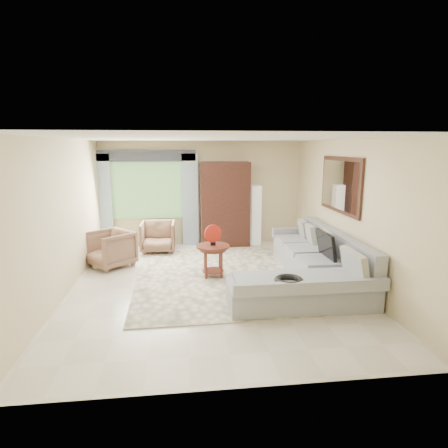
{
  "coord_description": "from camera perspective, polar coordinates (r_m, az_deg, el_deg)",
  "views": [
    {
      "loc": [
        -0.55,
        -6.41,
        2.46
      ],
      "look_at": [
        0.25,
        0.35,
        1.05
      ],
      "focal_mm": 30.0,
      "sensor_mm": 36.0,
      "label": 1
    }
  ],
  "objects": [
    {
      "name": "ground",
      "position": [
        6.89,
        -1.75,
        -9.23
      ],
      "size": [
        6.0,
        6.0,
        0.0
      ],
      "primitive_type": "plane",
      "color": "silver",
      "rests_on": "ground"
    },
    {
      "name": "armoire",
      "position": [
        9.3,
        0.12,
        2.99
      ],
      "size": [
        1.2,
        0.55,
        2.1
      ],
      "primitive_type": "cube",
      "color": "black",
      "rests_on": "ground"
    },
    {
      "name": "coffee_table",
      "position": [
        7.18,
        -1.68,
        -5.56
      ],
      "size": [
        0.63,
        0.63,
        0.63
      ],
      "rotation": [
        0.0,
        0.0,
        -0.34
      ],
      "color": "#521D15",
      "rests_on": "ground"
    },
    {
      "name": "area_rug",
      "position": [
        7.31,
        -1.25,
        -7.89
      ],
      "size": [
        3.06,
        4.04,
        0.02
      ],
      "primitive_type": "cube",
      "rotation": [
        0.0,
        0.0,
        0.01
      ],
      "color": "beige",
      "rests_on": "ground"
    },
    {
      "name": "tv_screen",
      "position": [
        7.01,
        15.3,
        -3.11
      ],
      "size": [
        0.14,
        0.74,
        0.48
      ],
      "primitive_type": "cube",
      "rotation": [
        0.0,
        -0.17,
        0.0
      ],
      "color": "black",
      "rests_on": "sectional_sofa"
    },
    {
      "name": "floor_lamp",
      "position": [
        9.54,
        4.85,
        1.34
      ],
      "size": [
        0.24,
        0.24,
        1.5
      ],
      "primitive_type": "cube",
      "color": "silver",
      "rests_on": "ground"
    },
    {
      "name": "wall_mirror",
      "position": [
        7.43,
        17.28,
        5.7
      ],
      "size": [
        0.05,
        1.7,
        1.05
      ],
      "color": "black",
      "rests_on": "wall_right"
    },
    {
      "name": "curtain_right",
      "position": [
        9.39,
        -5.17,
        3.64
      ],
      "size": [
        0.4,
        0.08,
        2.3
      ],
      "primitive_type": "cube",
      "color": "#9EB7CC",
      "rests_on": "ground"
    },
    {
      "name": "red_disc",
      "position": [
        7.04,
        -1.7,
        -1.45
      ],
      "size": [
        0.33,
        0.12,
        0.34
      ],
      "primitive_type": "cylinder",
      "rotation": [
        1.57,
        0.0,
        0.29
      ],
      "color": "#B12011",
      "rests_on": "coffee_table"
    },
    {
      "name": "valance",
      "position": [
        9.35,
        -11.85,
        10.18
      ],
      "size": [
        2.4,
        0.12,
        0.26
      ],
      "primitive_type": "cube",
      "color": "#1E232D",
      "rests_on": "wall_back"
    },
    {
      "name": "curtain_left",
      "position": [
        9.56,
        -17.87,
        3.27
      ],
      "size": [
        0.4,
        0.08,
        2.3
      ],
      "primitive_type": "cube",
      "color": "#9EB7CC",
      "rests_on": "ground"
    },
    {
      "name": "garden_hose",
      "position": [
        5.6,
        9.86,
        -8.48
      ],
      "size": [
        0.43,
        0.43,
        0.09
      ],
      "primitive_type": "torus",
      "color": "black",
      "rests_on": "sectional_sofa"
    },
    {
      "name": "potted_plant",
      "position": [
        9.14,
        -14.98,
        -2.77
      ],
      "size": [
        0.46,
        0.4,
        0.48
      ],
      "primitive_type": "imported",
      "rotation": [
        0.0,
        0.0,
        -0.08
      ],
      "color": "#999999",
      "rests_on": "ground"
    },
    {
      "name": "armchair_left",
      "position": [
        8.13,
        -16.96,
        -3.65
      ],
      "size": [
        1.15,
        1.15,
        0.75
      ],
      "primitive_type": "imported",
      "rotation": [
        0.0,
        0.0,
        -0.86
      ],
      "color": "brown",
      "rests_on": "ground"
    },
    {
      "name": "window",
      "position": [
        9.47,
        -11.59,
        5.05
      ],
      "size": [
        1.8,
        0.04,
        1.4
      ],
      "primitive_type": "cube",
      "color": "#669E59",
      "rests_on": "wall_back"
    },
    {
      "name": "armchair_right",
      "position": [
        9.02,
        -10.02,
        -1.91
      ],
      "size": [
        0.79,
        0.81,
        0.73
      ],
      "primitive_type": "imported",
      "rotation": [
        0.0,
        0.0,
        -0.01
      ],
      "color": "brown",
      "rests_on": "ground"
    },
    {
      "name": "sectional_sofa",
      "position": [
        7.0,
        13.17,
        -6.73
      ],
      "size": [
        2.3,
        3.46,
        0.9
      ],
      "color": "gray",
      "rests_on": "ground"
    }
  ]
}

